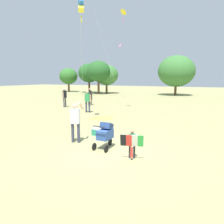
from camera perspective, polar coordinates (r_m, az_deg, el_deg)
The scene contains 13 objects.
ground_plane at distance 7.89m, azimuth -0.56°, elevation -10.68°, with size 120.00×120.00×0.00m, color #938E5B.
treeline_distant at distance 33.22m, azimuth 14.19°, elevation 10.51°, with size 44.49×7.00×6.09m.
child_with_butterfly_kite at distance 7.05m, azimuth 5.52°, elevation -8.07°, with size 0.77×0.44×0.99m.
person_adult_flyer at distance 8.79m, azimuth -10.03°, elevation -1.90°, with size 0.55×0.60×1.75m.
stroller at distance 8.03m, azimuth -1.85°, elevation -5.77°, with size 0.57×1.09×1.03m.
kite_adult_black at distance 13.50m, azimuth -8.50°, elevation 26.82°, with size 2.55×3.88×7.20m.
kite_green_novelty at distance 17.96m, azimuth 3.02°, elevation 25.24°, with size 1.42×3.36×8.00m.
person_red_shirt at distance 16.39m, azimuth -6.71°, elevation 3.43°, with size 0.56×0.27×1.74m.
person_sitting_far at distance 20.92m, azimuth -5.77°, elevation 3.66°, with size 0.20×0.34×1.09m.
person_couple_left at distance 20.61m, azimuth -6.17°, elevation 4.59°, with size 0.44×0.41×1.71m.
person_kid_running at distance 19.81m, azimuth -12.91°, elevation 4.36°, with size 0.27×0.58×1.79m.
picnic_blanket at distance 14.11m, azimuth -2.94°, elevation -1.66°, with size 1.35×1.33×0.02m, color gold.
cooler_box at distance 9.94m, azimuth -4.09°, elevation -5.39°, with size 0.45×0.33×0.35m.
Camera 1 is at (3.23, -6.67, 2.70)m, focal length 33.33 mm.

